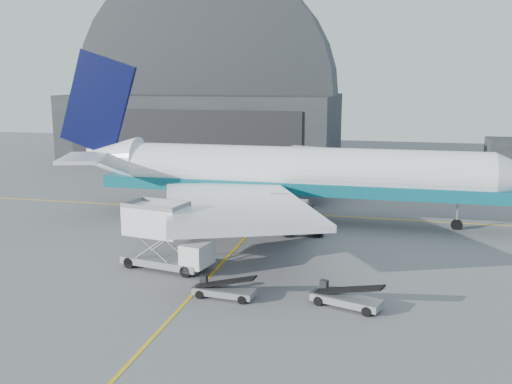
% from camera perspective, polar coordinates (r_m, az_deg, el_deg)
% --- Properties ---
extents(ground, '(200.00, 200.00, 0.00)m').
position_cam_1_polar(ground, '(46.45, -3.92, -7.64)').
color(ground, '#565659').
rests_on(ground, ground).
extents(taxi_lines, '(80.00, 42.12, 0.02)m').
position_cam_1_polar(taxi_lines, '(58.14, -0.23, -3.69)').
color(taxi_lines, gold).
rests_on(taxi_lines, ground).
extents(hangar, '(50.00, 28.30, 28.00)m').
position_cam_1_polar(hangar, '(112.64, -4.95, 8.46)').
color(hangar, black).
rests_on(hangar, ground).
extents(airliner, '(52.46, 50.87, 18.41)m').
position_cam_1_polar(airliner, '(60.92, 2.79, 1.94)').
color(airliner, white).
rests_on(airliner, ground).
extents(catering_truck, '(7.71, 4.02, 5.04)m').
position_cam_1_polar(catering_truck, '(46.33, -9.21, -4.50)').
color(catering_truck, slate).
rests_on(catering_truck, ground).
extents(pushback_tug, '(4.28, 2.98, 1.82)m').
position_cam_1_polar(pushback_tug, '(56.02, 4.79, -3.60)').
color(pushback_tug, black).
rests_on(pushback_tug, ground).
extents(belt_loader_a, '(4.65, 1.93, 1.75)m').
position_cam_1_polar(belt_loader_a, '(40.41, -3.27, -9.77)').
color(belt_loader_a, slate).
rests_on(belt_loader_a, ground).
extents(belt_loader_b, '(5.08, 2.97, 1.91)m').
position_cam_1_polar(belt_loader_b, '(39.27, 8.96, -10.46)').
color(belt_loader_b, slate).
rests_on(belt_loader_b, ground).
extents(traffic_cone, '(0.38, 0.38, 0.56)m').
position_cam_1_polar(traffic_cone, '(53.33, -5.01, -4.84)').
color(traffic_cone, '#FE4308').
rests_on(traffic_cone, ground).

